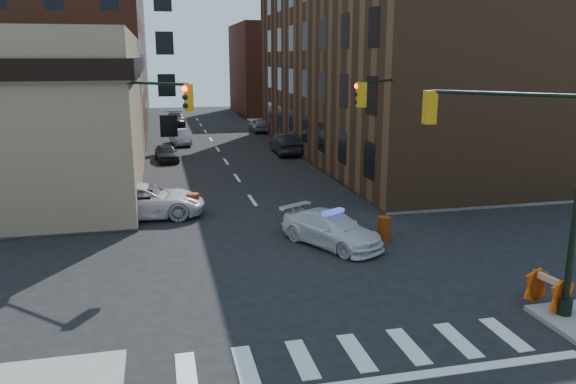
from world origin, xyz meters
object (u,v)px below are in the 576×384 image
barricade_se_a (548,291)px  barrel_road (384,229)px  barricade_nw_a (99,206)px  pedestrian_a (95,203)px  pickup (144,201)px  police_car (332,229)px  parked_car_wnear (166,153)px  parked_car_wfar (180,137)px  barrel_bank (193,204)px  parked_car_enear (285,144)px

barricade_se_a → barrel_road: bearing=7.1°
barricade_se_a → barricade_nw_a: barricade_nw_a is taller
pedestrian_a → pickup: bearing=27.7°
police_car → barricade_se_a: (4.69, -7.50, -0.05)m
parked_car_wnear → barricade_nw_a: parked_car_wnear is taller
barrel_road → parked_car_wfar: bearing=104.1°
parked_car_wnear → pickup: bearing=-102.0°
police_car → barrel_road: 2.40m
pickup → parked_car_wfar: 23.49m
parked_car_wfar → barricade_nw_a: parked_car_wfar is taller
barrel_bank → police_car: bearing=-48.2°
pickup → pedestrian_a: size_ratio=3.81×
parked_car_wfar → barrel_bank: 23.53m
police_car → parked_car_wfar: size_ratio=1.16×
barrel_road → barricade_nw_a: size_ratio=0.78×
police_car → barrel_road: (2.39, 0.10, -0.18)m
parked_car_wnear → parked_car_wfar: (1.36, 8.08, 0.05)m
parked_car_wfar → barricade_se_a: size_ratio=3.15×
barrel_bank → barricade_se_a: (10.03, -13.47, 0.09)m
barrel_road → barricade_se_a: (2.30, -7.60, 0.12)m
parked_car_wnear → parked_car_wfar: parked_car_wfar is taller
parked_car_enear → parked_car_wfar: bearing=-39.5°
police_car → barricade_se_a: size_ratio=3.65×
pedestrian_a → barricade_nw_a: pedestrian_a is taller
barrel_bank → barricade_nw_a: barricade_nw_a is taller
parked_car_wfar → barricade_nw_a: 23.80m
barricade_se_a → pickup: bearing=32.5°
police_car → pedestrian_a: bearing=120.2°
pedestrian_a → barrel_road: bearing=-4.8°
parked_car_wnear → barrel_bank: (1.00, -15.45, -0.09)m
pedestrian_a → barricade_nw_a: bearing=85.5°
parked_car_wnear → parked_car_wfar: bearing=73.7°
pickup → parked_car_wfar: bearing=-3.0°
pedestrian_a → barrel_bank: 4.67m
parked_car_wfar → barricade_se_a: 38.24m
police_car → parked_car_wnear: (-6.33, 21.42, -0.06)m
police_car → parked_car_wfar: police_car is taller
barricade_se_a → police_car: bearing=22.3°
police_car → pickup: bearing=112.0°
pickup → barrel_bank: 2.40m
parked_car_wfar → barrel_road: 30.30m
police_car → barrel_road: police_car is taller
parked_car_enear → pedestrian_a: 21.26m
pickup → parked_car_wfar: (2.74, 23.33, -0.13)m
parked_car_wnear → barricade_nw_a: (-3.51, -15.22, 0.02)m
police_car → barricade_nw_a: 11.63m
parked_car_enear → barrel_road: size_ratio=4.78×
barricade_se_a → barrel_bank: bearing=27.0°
parked_car_wfar → barricade_nw_a: size_ratio=3.10×
police_car → pedestrian_a: 11.59m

